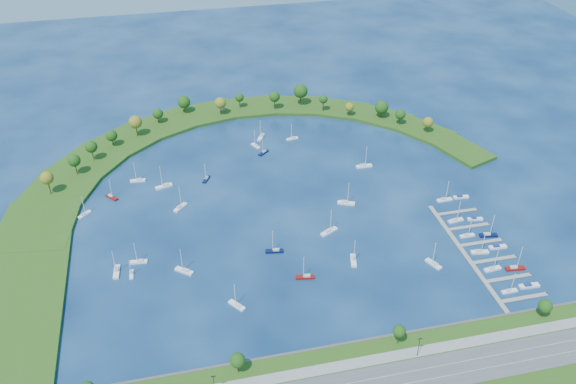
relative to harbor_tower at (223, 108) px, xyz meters
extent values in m
plane|color=#081F45|center=(15.68, -115.44, -4.03)|extent=(700.00, 700.00, 0.00)
cube|color=#474442|center=(15.68, -217.94, -3.13)|extent=(420.00, 1.20, 1.80)
cube|color=gray|center=(15.68, -228.44, -2.37)|extent=(420.00, 5.00, 0.12)
cube|color=silver|center=(15.68, -236.94, -2.30)|extent=(420.00, 0.15, 0.02)
cylinder|color=#382314|center=(-24.32, -222.44, 0.19)|extent=(0.56, 0.56, 5.25)
sphere|color=#1C4611|center=(-24.32, -222.44, 4.02)|extent=(6.00, 6.00, 6.00)
cylinder|color=#382314|center=(40.68, -222.44, 0.37)|extent=(0.56, 0.56, 5.60)
sphere|color=#1C4611|center=(40.68, -222.44, 4.21)|extent=(5.20, 5.20, 5.20)
cylinder|color=#382314|center=(105.68, -222.44, 0.02)|extent=(0.56, 0.56, 4.90)
sphere|color=#1C4611|center=(105.68, -222.44, 3.67)|extent=(6.00, 6.00, 6.00)
cylinder|color=black|center=(45.68, -230.44, 2.57)|extent=(0.24, 0.24, 10.00)
cube|color=#305416|center=(-111.08, -107.63, -3.03)|extent=(43.73, 48.72, 2.00)
cube|color=#305416|center=(-103.15, -77.87, -3.03)|extent=(50.23, 54.30, 2.00)
cube|color=#305416|center=(-88.35, -50.86, -3.03)|extent=(54.07, 56.09, 2.00)
cube|color=#305416|center=(-67.53, -28.18, -3.03)|extent=(55.20, 54.07, 2.00)
cube|color=#305416|center=(-41.89, -11.12, -3.03)|extent=(53.65, 48.47, 2.00)
cube|color=#305416|center=(-12.92, -0.68, -3.03)|extent=(49.62, 39.75, 2.00)
cube|color=#305416|center=(17.71, 2.54, -3.03)|extent=(44.32, 29.96, 2.00)
cube|color=#305416|center=(48.22, -1.65, -3.03)|extent=(49.49, 38.05, 2.00)
cube|color=#305416|center=(76.84, -13.00, -3.03)|extent=(51.13, 44.12, 2.00)
cube|color=#305416|center=(101.93, -30.86, -3.03)|extent=(49.19, 47.96, 2.00)
cube|color=#305416|center=(122.02, -54.20, -3.03)|extent=(43.90, 49.49, 2.00)
cube|color=#305416|center=(135.96, -81.66, -3.03)|extent=(35.67, 48.74, 2.00)
cube|color=#305416|center=(-111.08, -163.03, -3.08)|extent=(36.00, 130.81, 1.90)
cylinder|color=#382314|center=(-106.45, -80.21, 2.41)|extent=(0.56, 0.56, 8.89)
sphere|color=olive|center=(-106.45, -80.21, 8.31)|extent=(7.23, 7.23, 7.23)
cylinder|color=#382314|center=(-93.56, -62.80, 1.89)|extent=(0.56, 0.56, 7.85)
sphere|color=#1C4611|center=(-93.56, -62.80, 7.26)|extent=(7.21, 7.21, 7.21)
cylinder|color=#382314|center=(-84.77, -48.78, 1.87)|extent=(0.56, 0.56, 7.81)
sphere|color=#1C4611|center=(-84.77, -48.78, 7.22)|extent=(7.21, 7.21, 7.21)
cylinder|color=#382314|center=(-73.65, -33.71, 0.92)|extent=(0.56, 0.56, 5.90)
sphere|color=#1C4611|center=(-73.65, -33.71, 5.30)|extent=(7.14, 7.14, 7.14)
cylinder|color=#382314|center=(-58.72, -24.22, 2.19)|extent=(0.56, 0.56, 8.44)
sphere|color=olive|center=(-58.72, -24.22, 8.10)|extent=(8.45, 8.45, 8.45)
cylinder|color=#382314|center=(-44.41, -8.87, 0.66)|extent=(0.56, 0.56, 5.38)
sphere|color=#1C4611|center=(-44.41, -8.87, 4.74)|extent=(6.94, 6.94, 6.94)
cylinder|color=#382314|center=(-26.26, 2.50, 1.06)|extent=(0.56, 0.56, 6.18)
sphere|color=#1C4611|center=(-26.26, 2.50, 5.86)|extent=(8.58, 8.58, 8.58)
cylinder|color=#382314|center=(-2.50, -6.19, 1.63)|extent=(0.56, 0.56, 7.32)
sphere|color=olive|center=(-2.50, -6.19, 6.80)|extent=(7.56, 7.56, 7.56)
cylinder|color=#382314|center=(11.76, 1.63, 1.26)|extent=(0.56, 0.56, 6.59)
sphere|color=#1C4611|center=(11.76, 1.63, 5.76)|extent=(6.02, 6.02, 6.02)
cylinder|color=#382314|center=(34.92, -6.09, 1.97)|extent=(0.56, 0.56, 8.00)
sphere|color=#1C4611|center=(34.92, -6.09, 7.45)|extent=(7.37, 7.37, 7.37)
cylinder|color=#382314|center=(53.99, -3.51, 2.27)|extent=(0.56, 0.56, 8.60)
sphere|color=#1C4611|center=(53.99, -3.51, 8.53)|extent=(9.80, 9.80, 9.80)
cylinder|color=#382314|center=(66.86, -16.20, 1.85)|extent=(0.56, 0.56, 7.76)
sphere|color=#1C4611|center=(66.86, -16.20, 6.90)|extent=(5.88, 5.88, 5.88)
cylinder|color=#382314|center=(82.31, -26.84, 0.59)|extent=(0.56, 0.56, 5.25)
sphere|color=olive|center=(82.31, -26.84, 4.46)|extent=(6.18, 6.18, 6.18)
cylinder|color=#382314|center=(102.45, -34.13, 0.87)|extent=(0.56, 0.56, 5.80)
sphere|color=#1C4611|center=(102.45, -34.13, 5.58)|extent=(9.08, 9.08, 9.08)
cylinder|color=#382314|center=(110.84, -46.60, 1.05)|extent=(0.56, 0.56, 6.17)
sphere|color=#1C4611|center=(110.84, -46.60, 5.50)|extent=(6.82, 6.82, 6.82)
cylinder|color=#382314|center=(124.11, -60.71, 1.02)|extent=(0.56, 0.56, 6.10)
sphere|color=olive|center=(124.11, -60.71, 5.42)|extent=(6.76, 6.76, 6.76)
cylinder|color=gray|center=(0.00, 0.00, -0.20)|extent=(2.20, 2.20, 3.66)
cylinder|color=gray|center=(0.00, 0.00, 1.78)|extent=(2.60, 2.60, 0.30)
cube|color=gray|center=(93.68, -176.44, -3.68)|extent=(2.20, 82.00, 0.40)
cube|color=gray|center=(105.78, -209.44, -3.68)|extent=(22.00, 2.00, 0.40)
cylinder|color=#382314|center=(116.68, -209.44, -3.43)|extent=(0.36, 0.36, 1.60)
cube|color=gray|center=(105.78, -196.24, -3.68)|extent=(22.00, 2.00, 0.40)
cylinder|color=#382314|center=(116.68, -196.24, -3.43)|extent=(0.36, 0.36, 1.60)
cube|color=gray|center=(105.78, -183.04, -3.68)|extent=(22.00, 2.00, 0.40)
cylinder|color=#382314|center=(116.68, -183.04, -3.43)|extent=(0.36, 0.36, 1.60)
cube|color=gray|center=(105.78, -169.84, -3.68)|extent=(22.00, 2.00, 0.40)
cylinder|color=#382314|center=(116.68, -169.84, -3.43)|extent=(0.36, 0.36, 1.60)
cube|color=gray|center=(105.78, -156.64, -3.68)|extent=(22.00, 2.00, 0.40)
cylinder|color=#382314|center=(116.68, -156.64, -3.43)|extent=(0.36, 0.36, 1.60)
cube|color=gray|center=(105.78, -143.44, -3.68)|extent=(22.00, 2.00, 0.40)
cylinder|color=#382314|center=(116.68, -143.44, -3.43)|extent=(0.36, 0.36, 1.60)
cube|color=white|center=(72.02, -88.99, -3.46)|extent=(9.56, 2.69, 1.15)
cube|color=silver|center=(71.06, -88.99, -2.48)|extent=(3.35, 1.88, 0.80)
cylinder|color=silver|center=(72.78, -88.99, 3.56)|extent=(0.32, 0.32, 12.90)
cube|color=maroon|center=(-73.98, -89.00, -3.54)|extent=(7.11, 7.78, 0.99)
cube|color=silver|center=(-74.52, -88.37, -2.70)|extent=(3.10, 3.25, 0.69)
cylinder|color=silver|center=(-73.55, -89.51, 2.53)|extent=(0.32, 0.32, 11.14)
cube|color=#09113A|center=(16.55, -60.23, -3.56)|extent=(7.35, 6.73, 0.94)
cube|color=silver|center=(17.14, -59.72, -2.77)|extent=(3.07, 2.94, 0.66)
cylinder|color=silver|center=(16.08, -60.64, 2.17)|extent=(0.32, 0.32, 10.53)
cube|color=white|center=(37.91, -46.78, -3.57)|extent=(7.95, 3.57, 0.92)
cube|color=silver|center=(38.66, -46.64, -2.79)|extent=(2.93, 1.99, 0.65)
cylinder|color=silver|center=(37.31, -46.90, 2.08)|extent=(0.32, 0.32, 10.37)
cube|color=maroon|center=(14.02, -175.07, -3.51)|extent=(9.00, 3.95, 1.04)
cube|color=silver|center=(14.88, -175.23, -2.62)|extent=(3.30, 2.22, 0.73)
cylinder|color=silver|center=(13.34, -174.95, 2.88)|extent=(0.32, 0.32, 11.75)
cube|color=white|center=(-40.01, -158.56, -3.48)|extent=(8.81, 7.84, 1.11)
cube|color=silver|center=(-39.29, -159.14, -2.53)|extent=(3.66, 3.45, 0.78)
cylinder|color=silver|center=(-40.58, -158.09, 3.32)|extent=(0.32, 0.32, 12.48)
cube|color=white|center=(50.28, -122.89, -3.47)|extent=(9.67, 6.03, 1.13)
cube|color=silver|center=(49.42, -122.52, -2.51)|extent=(3.74, 2.96, 0.79)
cylinder|color=silver|center=(50.97, -123.17, 3.43)|extent=(0.32, 0.32, 12.67)
cube|color=white|center=(-64.04, -155.34, -3.65)|extent=(1.97, 6.37, 0.76)
cube|color=silver|center=(-64.02, -154.71, -3.01)|extent=(1.31, 2.25, 0.53)
cylinder|color=silver|center=(-64.06, -155.84, 0.99)|extent=(0.32, 0.32, 8.53)
cube|color=#09113A|center=(3.98, -153.76, -3.51)|extent=(8.98, 3.77, 1.04)
cube|color=silver|center=(4.84, -153.89, -2.62)|extent=(3.27, 2.16, 0.73)
cylinder|color=silver|center=(3.29, -153.65, 2.89)|extent=(0.32, 0.32, 11.75)
cube|color=white|center=(13.32, -50.77, -3.58)|extent=(5.18, 7.76, 0.91)
cube|color=silver|center=(13.65, -51.46, -2.80)|extent=(2.48, 3.04, 0.64)
cylinder|color=silver|center=(13.06, -50.22, 2.00)|extent=(0.32, 0.32, 10.24)
cube|color=white|center=(18.65, -40.61, -3.50)|extent=(6.33, 8.96, 1.06)
cube|color=silver|center=(19.06, -39.83, -2.60)|extent=(2.98, 3.54, 0.74)
cylinder|color=silver|center=(18.32, -41.24, 2.99)|extent=(0.32, 0.32, 11.92)
cube|color=white|center=(-59.69, -75.09, -3.52)|extent=(8.77, 3.10, 1.03)
cube|color=silver|center=(-58.84, -75.16, -2.64)|extent=(3.14, 1.92, 0.72)
cylinder|color=silver|center=(-60.38, -75.04, 2.80)|extent=(0.32, 0.32, 11.61)
cube|color=white|center=(75.68, -179.76, -3.51)|extent=(5.89, 8.97, 1.05)
cube|color=silver|center=(76.04, -180.55, -2.62)|extent=(2.84, 3.50, 0.73)
cylinder|color=silver|center=(75.38, -179.12, 2.92)|extent=(0.32, 0.32, 11.81)
cube|color=white|center=(-19.41, -186.03, -3.52)|extent=(7.13, 8.21, 1.02)
cube|color=silver|center=(-18.89, -186.71, -2.65)|extent=(3.15, 3.39, 0.72)
cylinder|color=silver|center=(-19.83, -185.49, 2.75)|extent=(0.32, 0.32, 11.53)
cube|color=white|center=(-70.77, -152.20, -3.48)|extent=(3.28, 9.44, 1.11)
cube|color=silver|center=(-70.70, -151.28, -2.53)|extent=(2.05, 3.37, 0.78)
cylinder|color=silver|center=(-70.82, -152.94, 3.34)|extent=(0.32, 0.32, 12.51)
cube|color=white|center=(39.40, -169.02, -3.49)|extent=(4.59, 9.40, 1.09)
cube|color=silver|center=(39.61, -168.14, -2.56)|extent=(2.47, 3.50, 0.76)
cylinder|color=silver|center=(39.23, -169.72, 3.17)|extent=(0.32, 0.32, 12.23)
cube|color=#09113A|center=(-21.21, -82.34, -3.58)|extent=(5.31, 7.75, 0.91)
cube|color=silver|center=(-20.87, -81.66, -2.80)|extent=(2.52, 3.05, 0.64)
cylinder|color=silver|center=(-21.48, -82.89, 2.01)|extent=(0.32, 0.32, 10.26)
cube|color=white|center=(-45.46, -84.58, -3.46)|extent=(9.98, 5.38, 1.15)
cube|color=silver|center=(-44.54, -84.30, -2.48)|extent=(3.77, 2.78, 0.81)
cylinder|color=silver|center=(-46.20, -84.80, 3.61)|extent=(0.32, 0.32, 12.97)
cube|color=white|center=(34.31, -144.97, -3.45)|extent=(9.85, 6.84, 1.16)
cube|color=silver|center=(33.45, -145.42, -2.46)|extent=(3.88, 3.24, 0.81)
cylinder|color=silver|center=(35.00, -144.62, 3.67)|extent=(0.32, 0.32, 13.08)
cube|color=white|center=(-87.76, -102.29, -3.56)|extent=(7.16, 7.24, 0.95)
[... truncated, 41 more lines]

